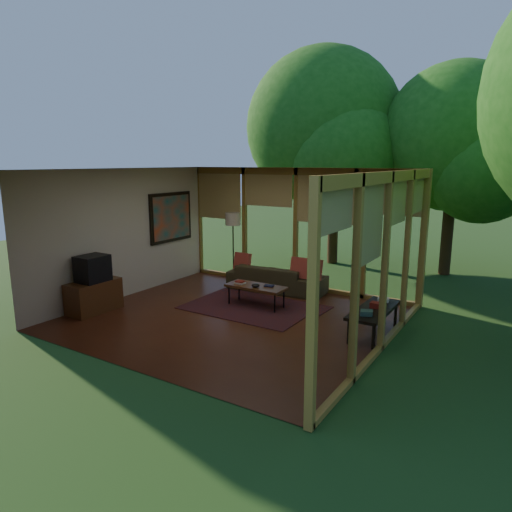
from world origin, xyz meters
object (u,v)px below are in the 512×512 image
Objects in this scene: sofa at (272,278)px; coffee_table at (256,287)px; floor_lamp at (233,223)px; side_console at (371,310)px; media_cabinet at (94,296)px; television at (93,268)px.

sofa is 1.61× the size of coffee_table.
coffee_table is (1.54, -1.43, -1.01)m from floor_lamp.
sofa is 3.08m from side_console.
coffee_table is (2.47, 1.92, 0.09)m from media_cabinet.
sofa is 1.17× the size of floor_lamp.
media_cabinet is 3.65m from floor_lamp.
media_cabinet is at bearing -142.18° from coffee_table.
media_cabinet is 1.82× the size of television.
floor_lamp reaches higher than sofa.
sofa is at bearing 152.25° from side_console.
coffee_table is (0.32, -1.18, 0.11)m from sofa.
floor_lamp is (0.91, 3.35, 0.56)m from television.
media_cabinet is 0.71× the size of side_console.
side_console is at bearing 146.25° from sofa.
television reaches higher than sofa.
side_console is (2.73, -1.43, 0.13)m from sofa.
floor_lamp is 1.18× the size of side_console.
sofa is 1.68m from floor_lamp.
floor_lamp is at bearing 74.55° from media_cabinet.
sofa reaches higher than coffee_table.
television is 5.15m from side_console.
television is 3.51m from floor_lamp.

